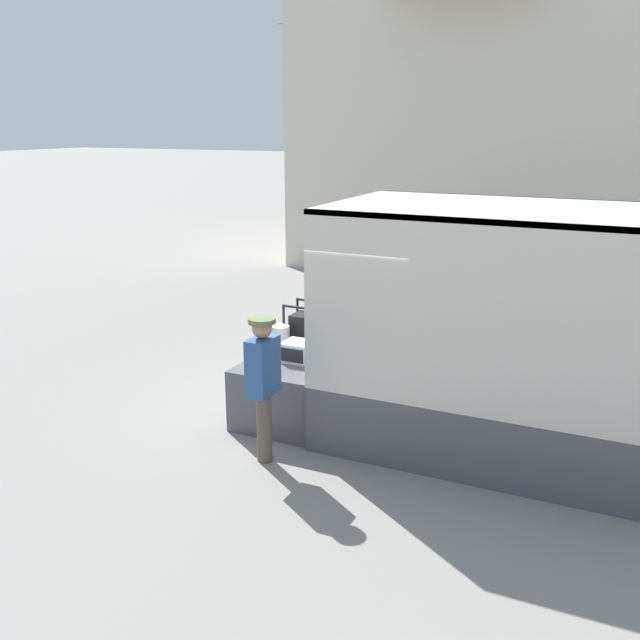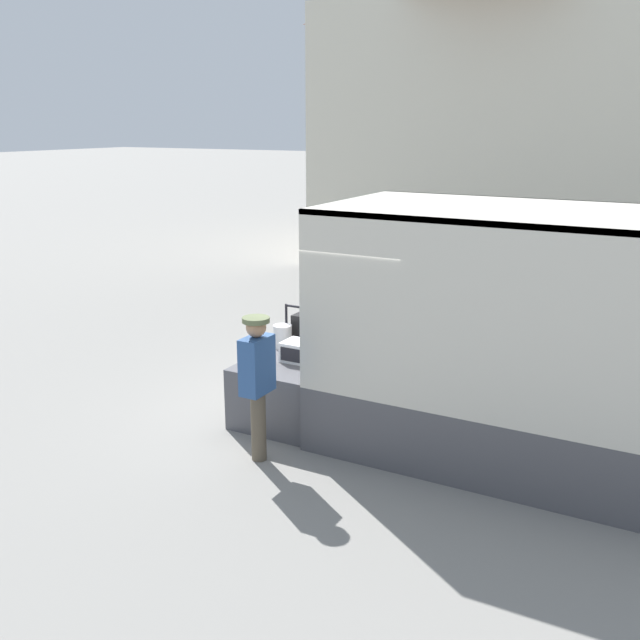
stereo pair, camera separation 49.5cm
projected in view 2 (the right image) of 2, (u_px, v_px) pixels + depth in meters
The scene contains 8 objects.
ground_plane at pixel (345, 415), 9.83m from camera, with size 160.00×160.00×0.00m, color gray.
box_truck at pixel (628, 402), 7.96m from camera, with size 6.11×2.46×2.96m.
tailgate_deck at pixel (308, 380), 9.99m from camera, with size 1.18×2.34×0.83m, color #4C4C51.
microwave at pixel (302, 352), 9.46m from camera, with size 0.50×0.39×0.27m.
portable_generator at pixel (316, 329), 10.15m from camera, with size 0.73×0.46×0.60m.
orange_bucket at pixel (283, 336), 10.04m from camera, with size 0.26×0.26×0.33m.
worker_person at pixel (257, 373), 8.26m from camera, with size 0.32×0.44×1.77m.
house_backdrop at pixel (528, 91), 19.85m from camera, with size 10.24×8.35×9.30m.
Camera 2 is at (4.06, -8.16, 3.91)m, focal length 40.00 mm.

